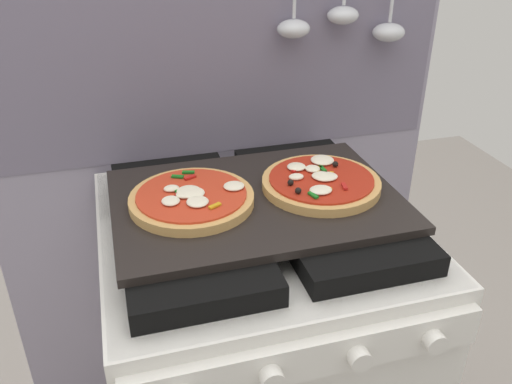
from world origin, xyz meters
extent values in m
cube|color=gray|center=(0.00, 0.34, 0.78)|extent=(1.10, 0.03, 1.55)
cube|color=slate|center=(0.00, 0.32, 1.15)|extent=(1.08, 0.00, 0.56)
ellipsoid|color=silver|center=(0.17, 0.29, 1.16)|extent=(0.08, 0.06, 0.04)
ellipsoid|color=silver|center=(0.29, 0.29, 1.18)|extent=(0.07, 0.06, 0.04)
ellipsoid|color=silver|center=(0.41, 0.29, 1.14)|extent=(0.08, 0.07, 0.04)
cube|color=white|center=(0.00, 0.00, 0.43)|extent=(0.60, 0.60, 0.86)
cube|color=black|center=(0.00, 0.00, 0.85)|extent=(0.59, 0.59, 0.01)
cube|color=black|center=(-0.14, 0.00, 0.88)|extent=(0.24, 0.51, 0.04)
cube|color=black|center=(0.14, 0.00, 0.88)|extent=(0.24, 0.51, 0.04)
cube|color=white|center=(0.00, -0.31, 0.80)|extent=(0.58, 0.02, 0.07)
cylinder|color=silver|center=(-0.07, -0.33, 0.80)|extent=(0.04, 0.02, 0.04)
cylinder|color=silver|center=(0.07, -0.33, 0.80)|extent=(0.04, 0.02, 0.04)
cylinder|color=silver|center=(0.20, -0.33, 0.80)|extent=(0.04, 0.02, 0.04)
cube|color=black|center=(0.00, 0.00, 0.91)|extent=(0.54, 0.38, 0.02)
cylinder|color=tan|center=(-0.12, 0.01, 0.93)|extent=(0.23, 0.23, 0.02)
cylinder|color=red|center=(-0.12, 0.01, 0.94)|extent=(0.20, 0.20, 0.00)
ellipsoid|color=#F4EACC|center=(-0.13, 0.00, 0.94)|extent=(0.04, 0.03, 0.01)
ellipsoid|color=#F4EACC|center=(-0.12, 0.00, 0.94)|extent=(0.04, 0.03, 0.01)
ellipsoid|color=#F4EACC|center=(-0.16, 0.03, 0.94)|extent=(0.03, 0.02, 0.01)
ellipsoid|color=#F4EACC|center=(-0.13, 0.01, 0.94)|extent=(0.05, 0.04, 0.01)
ellipsoid|color=#F4EACC|center=(-0.12, 0.00, 0.94)|extent=(0.04, 0.04, 0.01)
ellipsoid|color=#F4EACC|center=(-0.16, -0.02, 0.94)|extent=(0.03, 0.04, 0.01)
ellipsoid|color=#F4EACC|center=(-0.04, 0.01, 0.94)|extent=(0.04, 0.04, 0.01)
ellipsoid|color=#F4EACC|center=(-0.12, -0.03, 0.94)|extent=(0.04, 0.04, 0.01)
cube|color=#19721E|center=(-0.11, 0.09, 0.94)|extent=(0.03, 0.01, 0.00)
cube|color=red|center=(-0.14, 0.01, 0.94)|extent=(0.02, 0.02, 0.00)
cube|color=#19721E|center=(-0.15, 0.02, 0.94)|extent=(0.02, 0.03, 0.00)
cube|color=#19721E|center=(-0.14, 0.08, 0.94)|extent=(0.03, 0.02, 0.00)
cube|color=red|center=(-0.11, 0.07, 0.94)|extent=(0.03, 0.02, 0.00)
cube|color=gold|center=(-0.09, -0.05, 0.94)|extent=(0.03, 0.02, 0.00)
cylinder|color=tan|center=(0.13, 0.00, 0.93)|extent=(0.23, 0.23, 0.02)
cylinder|color=#AD2614|center=(0.13, 0.00, 0.94)|extent=(0.20, 0.20, 0.00)
ellipsoid|color=#F4EACC|center=(0.14, -0.01, 0.94)|extent=(0.05, 0.04, 0.01)
ellipsoid|color=#F4EACC|center=(0.13, 0.00, 0.94)|extent=(0.04, 0.04, 0.01)
ellipsoid|color=#F4EACC|center=(0.10, 0.05, 0.94)|extent=(0.04, 0.04, 0.01)
ellipsoid|color=#F4EACC|center=(0.11, -0.05, 0.94)|extent=(0.04, 0.04, 0.01)
ellipsoid|color=#F4EACC|center=(0.16, 0.07, 0.94)|extent=(0.05, 0.05, 0.01)
ellipsoid|color=#F4EACC|center=(0.13, 0.03, 0.94)|extent=(0.03, 0.03, 0.01)
ellipsoid|color=#F4EACC|center=(0.08, 0.01, 0.94)|extent=(0.03, 0.02, 0.01)
cube|color=gold|center=(0.14, 0.04, 0.94)|extent=(0.02, 0.01, 0.00)
sphere|color=black|center=(0.06, -0.01, 0.94)|extent=(0.01, 0.01, 0.01)
sphere|color=black|center=(0.18, 0.04, 0.94)|extent=(0.01, 0.01, 0.01)
cube|color=#19721E|center=(0.09, -0.07, 0.94)|extent=(0.01, 0.03, 0.00)
cube|color=red|center=(0.16, -0.05, 0.94)|extent=(0.01, 0.03, 0.00)
sphere|color=black|center=(0.07, -0.05, 0.94)|extent=(0.01, 0.01, 0.01)
cube|color=red|center=(0.10, 0.04, 0.94)|extent=(0.02, 0.02, 0.00)
cube|color=gold|center=(0.15, 0.00, 0.94)|extent=(0.02, 0.02, 0.00)
cube|color=#19721E|center=(0.15, 0.03, 0.94)|extent=(0.01, 0.02, 0.00)
cube|color=gold|center=(0.14, 0.01, 0.94)|extent=(0.02, 0.02, 0.00)
cube|color=gold|center=(0.12, -0.05, 0.94)|extent=(0.02, 0.01, 0.00)
camera|label=1|loc=(-0.25, -0.86, 1.42)|focal=37.82mm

